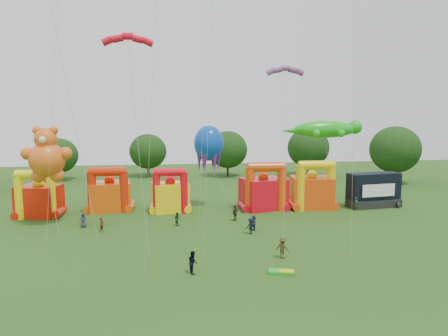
{
  "coord_description": "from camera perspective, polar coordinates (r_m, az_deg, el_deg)",
  "views": [
    {
      "loc": [
        -3.81,
        -25.95,
        12.75
      ],
      "look_at": [
        2.13,
        18.0,
        6.93
      ],
      "focal_mm": 32.0,
      "sensor_mm": 36.0,
      "label": 1
    }
  ],
  "objects": [
    {
      "name": "spectator_8",
      "position": [
        33.43,
        -4.47,
        -13.25
      ],
      "size": [
        0.9,
        1.04,
        1.86
      ],
      "primitive_type": "imported",
      "rotation": [
        0.0,
        0.0,
        1.81
      ],
      "color": "black",
      "rests_on": "ground"
    },
    {
      "name": "spectator_1",
      "position": [
        46.57,
        -17.07,
        -7.74
      ],
      "size": [
        0.5,
        0.65,
        1.58
      ],
      "primitive_type": "imported",
      "rotation": [
        0.0,
        0.0,
        1.34
      ],
      "color": "#4B1B15",
      "rests_on": "ground"
    },
    {
      "name": "bouncy_castle_1",
      "position": [
        56.06,
        -16.02,
        -3.55
      ],
      "size": [
        5.84,
        4.96,
        6.1
      ],
      "color": "#E5520C",
      "rests_on": "ground"
    },
    {
      "name": "gecko_kite",
      "position": [
        60.14,
        14.31,
        4.56
      ],
      "size": [
        12.34,
        6.63,
        12.2
      ],
      "color": "green",
      "rests_on": "ground"
    },
    {
      "name": "spectator_6",
      "position": [
        55.26,
        11.36,
        -5.06
      ],
      "size": [
        0.96,
        0.7,
        1.8
      ],
      "primitive_type": "imported",
      "rotation": [
        0.0,
        0.0,
        6.13
      ],
      "color": "maroon",
      "rests_on": "ground"
    },
    {
      "name": "bouncy_castle_0",
      "position": [
        55.93,
        -24.97,
        -3.95
      ],
      "size": [
        5.65,
        4.96,
        6.17
      ],
      "color": "red",
      "rests_on": "ground"
    },
    {
      "name": "spectator_3",
      "position": [
        43.74,
        3.83,
        -8.29
      ],
      "size": [
        1.24,
        0.86,
        1.75
      ],
      "primitive_type": "imported",
      "rotation": [
        0.0,
        0.0,
        3.34
      ],
      "color": "black",
      "rests_on": "ground"
    },
    {
      "name": "folded_kite_bundle",
      "position": [
        33.87,
        8.23,
        -14.46
      ],
      "size": [
        2.19,
        1.48,
        0.31
      ],
      "color": "green",
      "rests_on": "ground"
    },
    {
      "name": "spectator_4",
      "position": [
        49.02,
        1.61,
        -6.44
      ],
      "size": [
        1.15,
        1.1,
        1.92
      ],
      "primitive_type": "imported",
      "rotation": [
        0.0,
        0.0,
        3.87
      ],
      "color": "#362A15",
      "rests_on": "ground"
    },
    {
      "name": "ground",
      "position": [
        29.16,
        0.63,
        -18.45
      ],
      "size": [
        160.0,
        160.0,
        0.0
      ],
      "primitive_type": "plane",
      "color": "#274A14",
      "rests_on": "ground"
    },
    {
      "name": "bouncy_castle_2",
      "position": [
        53.84,
        -7.66,
        -3.8
      ],
      "size": [
        5.14,
        4.42,
        5.98
      ],
      "color": "yellow",
      "rests_on": "ground"
    },
    {
      "name": "spectator_2",
      "position": [
        47.26,
        -6.69,
        -7.24
      ],
      "size": [
        0.94,
        0.97,
        1.58
      ],
      "primitive_type": "imported",
      "rotation": [
        0.0,
        0.0,
        2.23
      ],
      "color": "#19401E",
      "rests_on": "ground"
    },
    {
      "name": "octopus_kite",
      "position": [
        54.52,
        -1.13,
        0.06
      ],
      "size": [
        5.62,
        6.57,
        11.53
      ],
      "color": "#0B41B2",
      "rests_on": "ground"
    },
    {
      "name": "spectator_0",
      "position": [
        48.89,
        -19.48,
        -7.07
      ],
      "size": [
        0.91,
        0.69,
        1.67
      ],
      "primitive_type": "imported",
      "rotation": [
        0.0,
        0.0,
        0.21
      ],
      "color": "#2B2E48",
      "rests_on": "ground"
    },
    {
      "name": "bouncy_castle_4",
      "position": [
        56.6,
        12.5,
        -3.06
      ],
      "size": [
        6.04,
        5.1,
        6.79
      ],
      "color": "#ED440C",
      "rests_on": "ground"
    },
    {
      "name": "parafoil_kites",
      "position": [
        43.59,
        -10.19,
        6.53
      ],
      "size": [
        31.45,
        12.92,
        29.35
      ],
      "color": "red",
      "rests_on": "ground"
    },
    {
      "name": "diamond_kites",
      "position": [
        40.37,
        -4.86,
        13.83
      ],
      "size": [
        30.93,
        20.59,
        38.5
      ],
      "color": "red",
      "rests_on": "ground"
    },
    {
      "name": "teddy_bear_kite",
      "position": [
        49.34,
        -23.76,
        -0.31
      ],
      "size": [
        5.6,
        5.3,
        11.72
      ],
      "color": "orange",
      "rests_on": "ground"
    },
    {
      "name": "tree_ring",
      "position": [
        27.48,
        -2.06,
        -6.19
      ],
      "size": [
        126.33,
        128.46,
        12.07
      ],
      "color": "#352314",
      "rests_on": "ground"
    },
    {
      "name": "stage_trailer",
      "position": [
        60.0,
        20.58,
        -3.01
      ],
      "size": [
        7.67,
        3.72,
        4.83
      ],
      "color": "black",
      "rests_on": "ground"
    },
    {
      "name": "spectator_9",
      "position": [
        36.95,
        8.35,
        -11.22
      ],
      "size": [
        1.41,
        1.29,
        1.9
      ],
      "primitive_type": "imported",
      "rotation": [
        0.0,
        0.0,
        2.52
      ],
      "color": "#3C3418",
      "rests_on": "ground"
    },
    {
      "name": "spectator_5",
      "position": [
        45.13,
        4.27,
        -7.83
      ],
      "size": [
        0.54,
        1.59,
        1.7
      ],
      "primitive_type": "imported",
      "rotation": [
        0.0,
        0.0,
        4.69
      ],
      "color": "#282B43",
      "rests_on": "ground"
    },
    {
      "name": "spectator_7",
      "position": [
        57.13,
        18.37,
        -4.88
      ],
      "size": [
        0.78,
        0.74,
        1.8
      ],
      "primitive_type": "imported",
      "rotation": [
        0.0,
        0.0,
        0.64
      ],
      "color": "#183E29",
      "rests_on": "ground"
    },
    {
      "name": "bouncy_castle_3",
      "position": [
        54.97,
        5.69,
        -3.29
      ],
      "size": [
        6.49,
        5.69,
        6.64
      ],
      "color": "red",
      "rests_on": "ground"
    }
  ]
}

